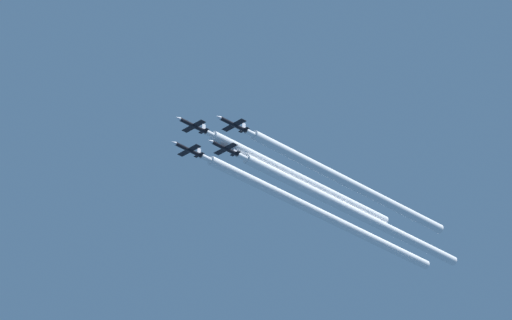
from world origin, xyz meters
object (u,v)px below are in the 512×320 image
at_px(jet_right_wingman, 187,149).
at_px(jet_slot, 224,148).
at_px(jet_left_wingman, 232,124).
at_px(jet_lead, 192,125).

xyz_separation_m(jet_right_wingman, jet_slot, (-8.85, -4.56, -1.42)).
bearing_deg(jet_left_wingman, jet_slot, -30.54).
relative_size(jet_right_wingman, jet_slot, 1.00).
relative_size(jet_lead, jet_left_wingman, 1.00).
distance_m(jet_lead, jet_slot, 10.95).
height_order(jet_left_wingman, jet_slot, jet_left_wingman).
xyz_separation_m(jet_lead, jet_slot, (-0.56, -10.64, -2.52)).
bearing_deg(jet_slot, jet_lead, 86.97).
distance_m(jet_right_wingman, jet_slot, 10.06).
bearing_deg(jet_left_wingman, jet_lead, 34.65).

